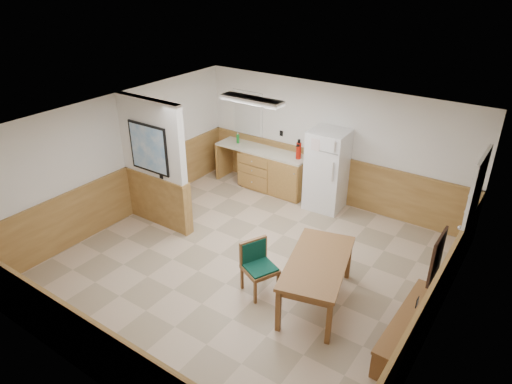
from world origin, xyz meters
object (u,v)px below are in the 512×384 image
Objects in this scene: fire_extinguisher at (299,150)px; soap_bottle at (238,139)px; dining_table at (317,266)px; dining_chair at (257,262)px; dining_bench at (410,323)px; refrigerator at (327,170)px.

fire_extinguisher is 2.06× the size of soap_bottle.
fire_extinguisher reaches higher than soap_bottle.
fire_extinguisher is at bearing -0.59° from soap_bottle.
dining_table is 0.95m from dining_chair.
dining_bench is at bearing -30.07° from soap_bottle.
dining_table is at bearing -68.72° from refrigerator.
dining_bench is at bearing -16.16° from dining_table.
dining_chair is 3.30m from fire_extinguisher.
fire_extinguisher is (-1.05, 3.07, 0.60)m from dining_chair.
dining_table is 8.60× the size of soap_bottle.
refrigerator reaches higher than dining_chair.
soap_bottle is at bearing 155.50° from dining_chair.
refrigerator is 1.97× the size of dining_chair.
dining_chair is (0.35, -3.01, -0.34)m from refrigerator.
soap_bottle is at bearing 126.75° from dining_table.
fire_extinguisher is (-0.71, 0.05, 0.25)m from refrigerator.
dining_bench is 8.32× the size of soap_bottle.
dining_bench is 4.05× the size of fire_extinguisher.
dining_bench is 2.34m from dining_chair.
fire_extinguisher reaches higher than dining_chair.
dining_table is 1.03× the size of dining_bench.
dining_bench is 2.05× the size of dining_chair.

